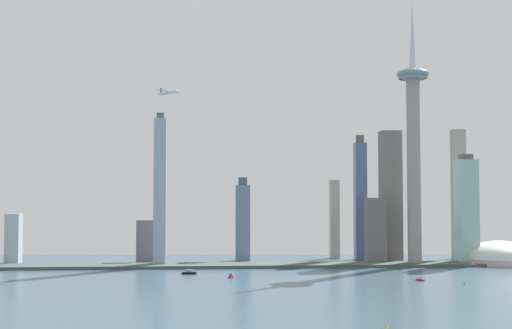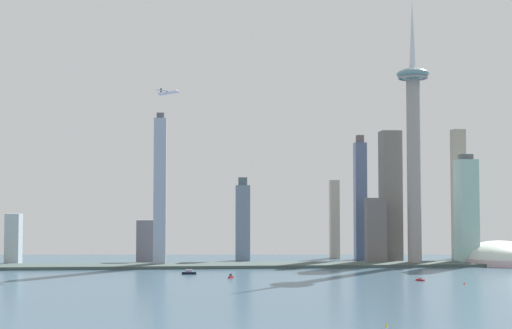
{
  "view_description": "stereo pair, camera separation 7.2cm",
  "coord_description": "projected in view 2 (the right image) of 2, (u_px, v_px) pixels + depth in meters",
  "views": [
    {
      "loc": [
        -42.96,
        -370.51,
        81.47
      ],
      "look_at": [
        14.2,
        466.84,
        122.66
      ],
      "focal_mm": 48.48,
      "sensor_mm": 36.0,
      "label": 1
    },
    {
      "loc": [
        -42.89,
        -370.52,
        81.47
      ],
      "look_at": [
        14.2,
        466.84,
        122.66
      ],
      "focal_mm": 48.48,
      "sensor_mm": 36.0,
      "label": 2
    }
  ],
  "objects": [
    {
      "name": "channel_buoy_1",
      "position": [
        386.0,
        325.0,
        437.71
      ],
      "size": [
        1.98,
        1.98,
        2.45
      ],
      "primitive_type": "cone",
      "color": "yellow",
      "rests_on": "ground"
    },
    {
      "name": "boat_5",
      "position": [
        231.0,
        276.0,
        705.26
      ],
      "size": [
        5.76,
        7.06,
        4.55
      ],
      "rotation": [
        0.0,
        0.0,
        0.96
      ],
      "color": "red",
      "rests_on": "ground"
    },
    {
      "name": "skyscraper_7",
      "position": [
        360.0,
        200.0,
        921.19
      ],
      "size": [
        15.44,
        16.13,
        165.95
      ],
      "color": "slate",
      "rests_on": "ground"
    },
    {
      "name": "skyscraper_1",
      "position": [
        391.0,
        196.0,
        886.23
      ],
      "size": [
        24.96,
        26.15,
        168.08
      ],
      "color": "slate",
      "rests_on": "ground"
    },
    {
      "name": "skyscraper_5",
      "position": [
        376.0,
        231.0,
        857.67
      ],
      "size": [
        24.49,
        16.76,
        82.1
      ],
      "color": "slate",
      "rests_on": "ground"
    },
    {
      "name": "waterfront_pier",
      "position": [
        245.0,
        265.0,
        821.5
      ],
      "size": [
        783.7,
        47.65,
        3.6
      ],
      "primitive_type": "cube",
      "color": "#404F4A",
      "rests_on": "ground"
    },
    {
      "name": "skyscraper_6",
      "position": [
        466.0,
        211.0,
        857.84
      ],
      "size": [
        23.42,
        26.21,
        136.3
      ],
      "color": "#99C3B9",
      "rests_on": "ground"
    },
    {
      "name": "skyscraper_4",
      "position": [
        243.0,
        221.0,
        910.14
      ],
      "size": [
        18.97,
        14.54,
        109.17
      ],
      "color": "slate",
      "rests_on": "ground"
    },
    {
      "name": "boat_0",
      "position": [
        420.0,
        279.0,
        683.0
      ],
      "size": [
        8.1,
        7.96,
        6.69
      ],
      "rotation": [
        0.0,
        0.0,
        5.51
      ],
      "color": "red",
      "rests_on": "ground"
    },
    {
      "name": "airplane",
      "position": [
        168.0,
        92.0,
        843.49
      ],
      "size": [
        28.91,
        29.73,
        8.82
      ],
      "rotation": [
        0.0,
        0.0,
        5.44
      ],
      "color": "white"
    },
    {
      "name": "skyscraper_0",
      "position": [
        459.0,
        194.0,
        935.38
      ],
      "size": [
        17.45,
        13.74,
        175.14
      ],
      "color": "#A39786",
      "rests_on": "ground"
    },
    {
      "name": "observation_tower",
      "position": [
        413.0,
        135.0,
        849.46
      ],
      "size": [
        39.83,
        39.83,
        329.01
      ],
      "color": "gray",
      "rests_on": "ground"
    },
    {
      "name": "skyscraper_3",
      "position": [
        14.0,
        239.0,
        844.51
      ],
      "size": [
        16.98,
        19.53,
        62.66
      ],
      "color": "#A8B8BE",
      "rests_on": "ground"
    },
    {
      "name": "skyscraper_8",
      "position": [
        148.0,
        241.0,
        875.67
      ],
      "size": [
        27.93,
        21.99,
        54.04
      ],
      "color": "slate",
      "rests_on": "ground"
    },
    {
      "name": "skyscraper_2",
      "position": [
        335.0,
        219.0,
        943.67
      ],
      "size": [
        12.34,
        13.25,
        106.37
      ],
      "color": "beige",
      "rests_on": "ground"
    },
    {
      "name": "channel_buoy_0",
      "position": [
        464.0,
        283.0,
        654.21
      ],
      "size": [
        1.99,
        1.99,
        2.07
      ],
      "primitive_type": "cone",
      "color": "#E54C19",
      "rests_on": "ground"
    },
    {
      "name": "skyscraper_9",
      "position": [
        160.0,
        191.0,
        830.33
      ],
      "size": [
        14.76,
        13.37,
        184.78
      ],
      "color": "#97A6C1",
      "rests_on": "ground"
    },
    {
      "name": "stadium_dome",
      "position": [
        501.0,
        258.0,
        855.84
      ],
      "size": [
        97.96,
        97.96,
        41.65
      ],
      "color": "beige",
      "rests_on": "ground"
    },
    {
      "name": "boat_3",
      "position": [
        189.0,
        272.0,
        741.88
      ],
      "size": [
        15.71,
        5.97,
        5.05
      ],
      "rotation": [
        0.0,
        0.0,
        6.18
      ],
      "color": "black",
      "rests_on": "ground"
    }
  ]
}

